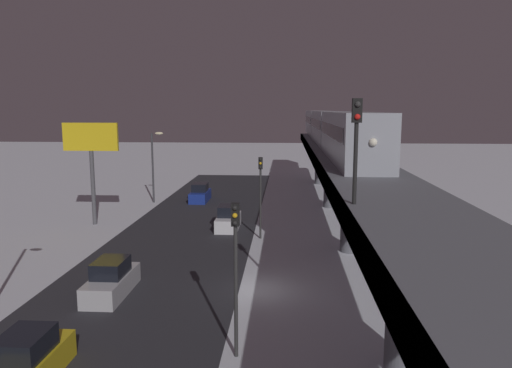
{
  "coord_description": "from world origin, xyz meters",
  "views": [
    {
      "loc": [
        -1.74,
        25.7,
        10.02
      ],
      "look_at": [
        1.46,
        -24.7,
        2.19
      ],
      "focal_mm": 33.8,
      "sensor_mm": 36.0,
      "label": 1
    }
  ],
  "objects_px": {
    "sedan_silver": "(111,280)",
    "sedan_white_2": "(228,219)",
    "traffic_light_mid": "(260,186)",
    "traffic_light_near": "(236,258)",
    "commercial_billboard": "(91,147)",
    "subway_train": "(329,126)",
    "rail_signal": "(356,133)",
    "sedan_yellow": "(26,363)",
    "sedan_blue": "(200,194)"
  },
  "relations": [
    {
      "from": "sedan_blue",
      "to": "sedan_yellow",
      "type": "height_order",
      "value": "same"
    },
    {
      "from": "sedan_blue",
      "to": "commercial_billboard",
      "type": "distance_m",
      "value": 14.83
    },
    {
      "from": "sedan_white_2",
      "to": "sedan_yellow",
      "type": "bearing_deg",
      "value": -100.94
    },
    {
      "from": "sedan_silver",
      "to": "commercial_billboard",
      "type": "height_order",
      "value": "commercial_billboard"
    },
    {
      "from": "subway_train",
      "to": "rail_signal",
      "type": "bearing_deg",
      "value": 86.8
    },
    {
      "from": "sedan_yellow",
      "to": "traffic_light_mid",
      "type": "bearing_deg",
      "value": -109.88
    },
    {
      "from": "sedan_white_2",
      "to": "sedan_silver",
      "type": "bearing_deg",
      "value": -106.93
    },
    {
      "from": "sedan_yellow",
      "to": "commercial_billboard",
      "type": "height_order",
      "value": "commercial_billboard"
    },
    {
      "from": "sedan_blue",
      "to": "traffic_light_near",
      "type": "relative_size",
      "value": 0.68
    },
    {
      "from": "rail_signal",
      "to": "commercial_billboard",
      "type": "distance_m",
      "value": 29.56
    },
    {
      "from": "subway_train",
      "to": "traffic_light_near",
      "type": "bearing_deg",
      "value": 79.44
    },
    {
      "from": "rail_signal",
      "to": "sedan_yellow",
      "type": "distance_m",
      "value": 14.89
    },
    {
      "from": "subway_train",
      "to": "traffic_light_mid",
      "type": "bearing_deg",
      "value": 68.76
    },
    {
      "from": "rail_signal",
      "to": "commercial_billboard",
      "type": "height_order",
      "value": "rail_signal"
    },
    {
      "from": "rail_signal",
      "to": "sedan_blue",
      "type": "xyz_separation_m",
      "value": [
        12.08,
        -33.54,
        -8.36
      ]
    },
    {
      "from": "sedan_blue",
      "to": "commercial_billboard",
      "type": "xyz_separation_m",
      "value": [
        7.35,
        11.39,
        6.03
      ]
    },
    {
      "from": "sedan_blue",
      "to": "traffic_light_mid",
      "type": "xyz_separation_m",
      "value": [
        -7.5,
        15.22,
        3.4
      ]
    },
    {
      "from": "subway_train",
      "to": "sedan_yellow",
      "type": "distance_m",
      "value": 40.82
    },
    {
      "from": "sedan_silver",
      "to": "sedan_blue",
      "type": "bearing_deg",
      "value": -90.0
    },
    {
      "from": "sedan_yellow",
      "to": "sedan_silver",
      "type": "bearing_deg",
      "value": -90.0
    },
    {
      "from": "subway_train",
      "to": "sedan_yellow",
      "type": "xyz_separation_m",
      "value": [
        14.05,
        37.6,
        -7.42
      ]
    },
    {
      "from": "sedan_yellow",
      "to": "commercial_billboard",
      "type": "bearing_deg",
      "value": -73.35
    },
    {
      "from": "sedan_silver",
      "to": "traffic_light_mid",
      "type": "height_order",
      "value": "traffic_light_mid"
    },
    {
      "from": "rail_signal",
      "to": "traffic_light_mid",
      "type": "xyz_separation_m",
      "value": [
        4.58,
        -18.32,
        -4.96
      ]
    },
    {
      "from": "traffic_light_near",
      "to": "sedan_white_2",
      "type": "bearing_deg",
      "value": -82.26
    },
    {
      "from": "subway_train",
      "to": "sedan_white_2",
      "type": "bearing_deg",
      "value": 55.58
    },
    {
      "from": "traffic_light_mid",
      "to": "subway_train",
      "type": "bearing_deg",
      "value": -111.24
    },
    {
      "from": "subway_train",
      "to": "traffic_light_near",
      "type": "relative_size",
      "value": 8.67
    },
    {
      "from": "sedan_silver",
      "to": "sedan_white_2",
      "type": "relative_size",
      "value": 1.08
    },
    {
      "from": "traffic_light_near",
      "to": "commercial_billboard",
      "type": "bearing_deg",
      "value": -56.12
    },
    {
      "from": "sedan_silver",
      "to": "commercial_billboard",
      "type": "bearing_deg",
      "value": -65.17
    },
    {
      "from": "subway_train",
      "to": "sedan_silver",
      "type": "distance_m",
      "value": 32.99
    },
    {
      "from": "subway_train",
      "to": "rail_signal",
      "type": "height_order",
      "value": "rail_signal"
    },
    {
      "from": "traffic_light_near",
      "to": "commercial_billboard",
      "type": "relative_size",
      "value": 0.72
    },
    {
      "from": "sedan_yellow",
      "to": "commercial_billboard",
      "type": "xyz_separation_m",
      "value": [
        7.35,
        -24.57,
        6.03
      ]
    },
    {
      "from": "sedan_blue",
      "to": "sedan_white_2",
      "type": "relative_size",
      "value": 1.01
    },
    {
      "from": "subway_train",
      "to": "traffic_light_mid",
      "type": "relative_size",
      "value": 8.67
    },
    {
      "from": "rail_signal",
      "to": "sedan_blue",
      "type": "bearing_deg",
      "value": -70.19
    },
    {
      "from": "sedan_silver",
      "to": "traffic_light_near",
      "type": "xyz_separation_m",
      "value": [
        -7.5,
        6.24,
        3.4
      ]
    },
    {
      "from": "traffic_light_mid",
      "to": "sedan_yellow",
      "type": "bearing_deg",
      "value": 70.12
    },
    {
      "from": "rail_signal",
      "to": "sedan_blue",
      "type": "relative_size",
      "value": 0.92
    },
    {
      "from": "subway_train",
      "to": "sedan_silver",
      "type": "bearing_deg",
      "value": 64.07
    },
    {
      "from": "rail_signal",
      "to": "traffic_light_mid",
      "type": "relative_size",
      "value": 0.62
    },
    {
      "from": "sedan_silver",
      "to": "traffic_light_near",
      "type": "height_order",
      "value": "traffic_light_near"
    },
    {
      "from": "sedan_blue",
      "to": "sedan_silver",
      "type": "distance_m",
      "value": 27.27
    },
    {
      "from": "sedan_yellow",
      "to": "traffic_light_near",
      "type": "relative_size",
      "value": 0.69
    },
    {
      "from": "sedan_silver",
      "to": "traffic_light_mid",
      "type": "distance_m",
      "value": 14.59
    },
    {
      "from": "subway_train",
      "to": "sedan_white_2",
      "type": "xyz_separation_m",
      "value": [
        9.45,
        13.8,
        -7.42
      ]
    },
    {
      "from": "rail_signal",
      "to": "traffic_light_near",
      "type": "bearing_deg",
      "value": -0.47
    },
    {
      "from": "traffic_light_near",
      "to": "sedan_yellow",
      "type": "bearing_deg",
      "value": 18.11
    }
  ]
}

